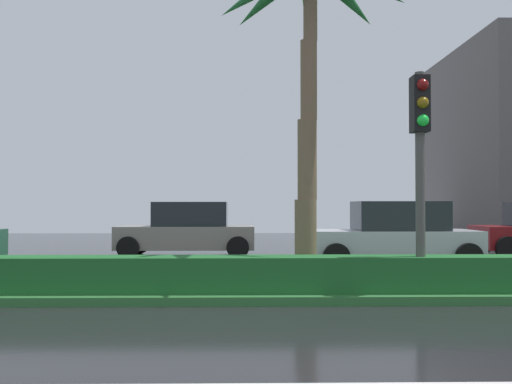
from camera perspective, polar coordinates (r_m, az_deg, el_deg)
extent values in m
cube|color=black|center=(12.32, 2.50, -9.10)|extent=(90.00, 42.00, 0.10)
cube|color=#2D6B33|center=(11.32, 2.82, -9.16)|extent=(85.50, 4.00, 0.15)
cube|color=#1E6028|center=(9.89, 3.37, -8.11)|extent=(76.50, 0.70, 0.60)
cylinder|color=brown|center=(11.37, 4.94, -4.74)|extent=(0.43, 0.43, 1.58)
cylinder|color=brown|center=(11.40, 5.10, 3.21)|extent=(0.38, 0.38, 1.58)
cylinder|color=brown|center=(11.64, 5.25, 10.98)|extent=(0.33, 0.33, 1.58)
cylinder|color=brown|center=(12.09, 5.40, 18.30)|extent=(0.28, 0.28, 1.58)
cylinder|color=#4C4C47|center=(10.15, 15.97, 0.99)|extent=(0.16, 0.16, 3.74)
cube|color=black|center=(10.28, 15.92, 8.36)|extent=(0.28, 0.32, 0.96)
sphere|color=maroon|center=(10.18, 16.20, 10.18)|extent=(0.20, 0.20, 0.20)
sphere|color=#7F600F|center=(10.12, 16.21, 8.51)|extent=(0.20, 0.20, 0.20)
sphere|color=#1EEA3F|center=(10.08, 16.22, 6.83)|extent=(0.20, 0.20, 0.20)
cube|color=gray|center=(18.40, -6.94, -4.48)|extent=(4.30, 1.76, 0.72)
cube|color=#1E2328|center=(18.36, -6.47, -2.17)|extent=(2.30, 1.58, 0.76)
cylinder|color=black|center=(17.77, -12.56, -5.41)|extent=(0.68, 0.22, 0.68)
cylinder|color=black|center=(19.54, -11.51, -5.04)|extent=(0.68, 0.22, 0.68)
cylinder|color=black|center=(17.42, -1.81, -5.52)|extent=(0.68, 0.22, 0.68)
cylinder|color=black|center=(19.22, -1.74, -5.13)|extent=(0.68, 0.22, 0.68)
cube|color=silver|center=(15.63, 13.45, -5.02)|extent=(4.30, 1.76, 0.72)
cube|color=#1E2328|center=(15.64, 13.97, -2.30)|extent=(2.30, 1.58, 0.76)
cylinder|color=black|center=(14.43, 7.97, -6.39)|extent=(0.68, 0.22, 0.68)
cylinder|color=black|center=(16.21, 6.97, -5.83)|extent=(0.68, 0.22, 0.68)
cylinder|color=black|center=(15.30, 20.34, -6.03)|extent=(0.68, 0.22, 0.68)
cylinder|color=black|center=(16.98, 18.11, -5.57)|extent=(0.68, 0.22, 0.68)
cylinder|color=black|center=(18.95, 23.59, -5.07)|extent=(0.68, 0.22, 0.68)
cylinder|color=black|center=(20.60, 21.50, -4.78)|extent=(0.68, 0.22, 0.68)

